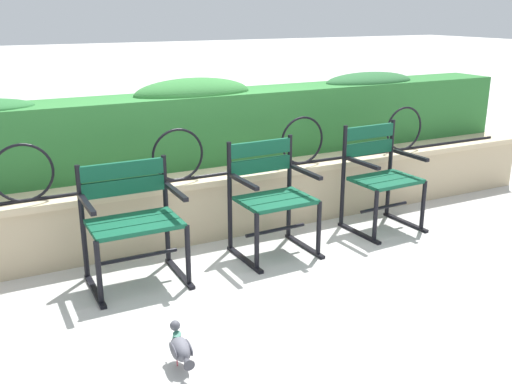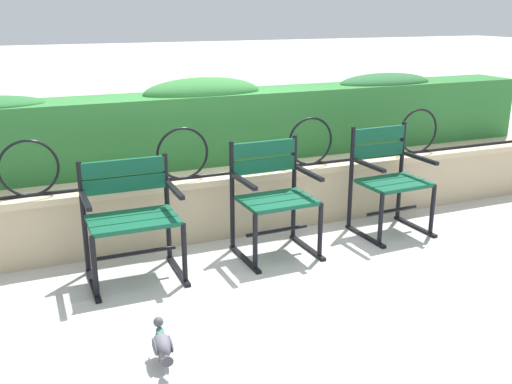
{
  "view_description": "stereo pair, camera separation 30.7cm",
  "coord_description": "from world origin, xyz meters",
  "px_view_note": "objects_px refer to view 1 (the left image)",
  "views": [
    {
      "loc": [
        -1.82,
        -3.48,
        1.81
      ],
      "look_at": [
        0.0,
        0.05,
        0.55
      ],
      "focal_mm": 40.58,
      "sensor_mm": 36.0,
      "label": 1
    },
    {
      "loc": [
        -1.54,
        -3.61,
        1.81
      ],
      "look_at": [
        0.0,
        0.05,
        0.55
      ],
      "focal_mm": 40.58,
      "sensor_mm": 36.0,
      "label": 2
    }
  ],
  "objects_px": {
    "park_chair_left": "(132,218)",
    "park_chair_centre": "(271,194)",
    "pigeon_near_chairs": "(181,348)",
    "park_chair_right": "(380,175)"
  },
  "relations": [
    {
      "from": "park_chair_centre",
      "to": "pigeon_near_chairs",
      "type": "bearing_deg",
      "value": -135.44
    },
    {
      "from": "park_chair_right",
      "to": "pigeon_near_chairs",
      "type": "height_order",
      "value": "park_chair_right"
    },
    {
      "from": "park_chair_left",
      "to": "park_chair_centre",
      "type": "bearing_deg",
      "value": 0.37
    },
    {
      "from": "park_chair_centre",
      "to": "pigeon_near_chairs",
      "type": "distance_m",
      "value": 1.66
    },
    {
      "from": "park_chair_left",
      "to": "pigeon_near_chairs",
      "type": "xyz_separation_m",
      "value": [
        -0.08,
        -1.13,
        -0.35
      ]
    },
    {
      "from": "park_chair_centre",
      "to": "park_chair_right",
      "type": "bearing_deg",
      "value": 2.35
    },
    {
      "from": "park_chair_right",
      "to": "pigeon_near_chairs",
      "type": "bearing_deg",
      "value": -152.11
    },
    {
      "from": "park_chair_left",
      "to": "pigeon_near_chairs",
      "type": "height_order",
      "value": "park_chair_left"
    },
    {
      "from": "park_chair_centre",
      "to": "park_chair_right",
      "type": "xyz_separation_m",
      "value": [
        1.08,
        0.04,
        0.0
      ]
    },
    {
      "from": "pigeon_near_chairs",
      "to": "park_chair_left",
      "type": "bearing_deg",
      "value": 86.04
    }
  ]
}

